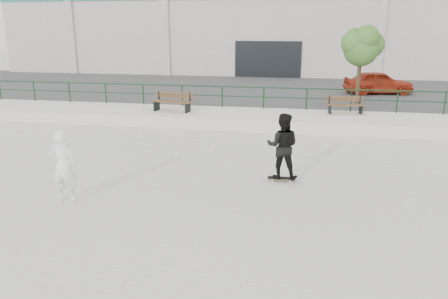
% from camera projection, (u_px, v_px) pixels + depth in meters
% --- Properties ---
extents(ground, '(120.00, 120.00, 0.00)m').
position_uv_depth(ground, '(180.00, 205.00, 10.87)').
color(ground, beige).
rests_on(ground, ground).
extents(ledge, '(30.00, 3.00, 0.50)m').
position_uv_depth(ledge, '(238.00, 118.00, 19.78)').
color(ledge, silver).
rests_on(ledge, ground).
extents(parking_strip, '(60.00, 14.00, 0.50)m').
position_uv_depth(parking_strip, '(259.00, 92.00, 27.82)').
color(parking_strip, '#3E3E3E').
rests_on(parking_strip, ground).
extents(railing, '(28.00, 0.06, 1.03)m').
position_uv_depth(railing, '(243.00, 92.00, 20.74)').
color(railing, '#14371B').
rests_on(railing, ledge).
extents(commercial_building, '(44.20, 16.33, 8.00)m').
position_uv_depth(commercial_building, '(276.00, 23.00, 39.86)').
color(commercial_building, silver).
rests_on(commercial_building, ground).
extents(bench_left, '(1.96, 0.83, 0.87)m').
position_uv_depth(bench_left, '(173.00, 102.00, 20.03)').
color(bench_left, brown).
rests_on(bench_left, ledge).
extents(bench_right, '(1.71, 0.72, 0.76)m').
position_uv_depth(bench_right, '(345.00, 105.00, 19.49)').
color(bench_right, brown).
rests_on(bench_right, ledge).
extents(tree, '(2.17, 1.93, 3.85)m').
position_uv_depth(tree, '(362.00, 45.00, 21.61)').
color(tree, '#463423').
rests_on(tree, parking_strip).
extents(red_car, '(4.05, 2.20, 1.31)m').
position_uv_depth(red_car, '(378.00, 82.00, 25.12)').
color(red_car, '#A32914').
rests_on(red_car, parking_strip).
extents(skateboard, '(0.79, 0.24, 0.09)m').
position_uv_depth(skateboard, '(281.00, 178.00, 12.54)').
color(skateboard, black).
rests_on(skateboard, ground).
extents(standing_skater, '(0.95, 0.76, 1.88)m').
position_uv_depth(standing_skater, '(283.00, 146.00, 12.28)').
color(standing_skater, black).
rests_on(standing_skater, skateboard).
extents(seated_skater, '(0.72, 0.51, 1.86)m').
position_uv_depth(seated_skater, '(64.00, 166.00, 10.88)').
color(seated_skater, white).
rests_on(seated_skater, ground).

